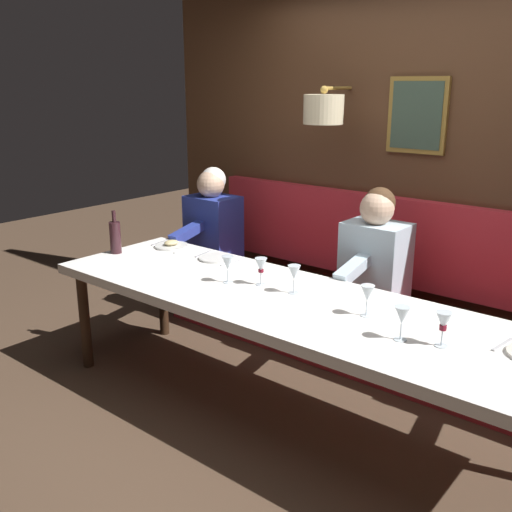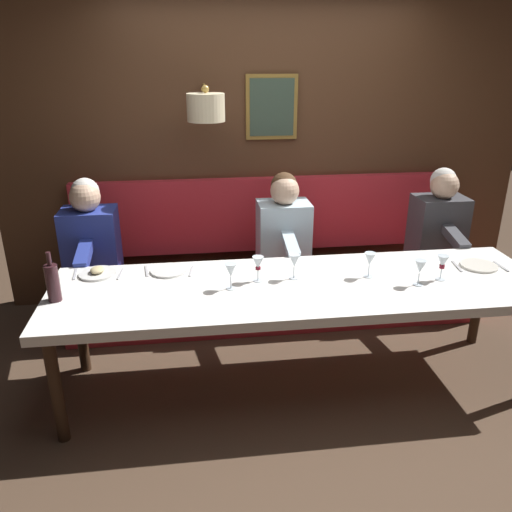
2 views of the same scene
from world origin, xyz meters
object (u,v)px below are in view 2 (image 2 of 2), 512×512
object	(u,v)px
diner_nearest	(439,221)
wine_glass_2	(258,264)
wine_bottle	(53,282)
diner_middle	(90,235)
wine_glass_3	(370,260)
wine_glass_1	(442,263)
wine_glass_4	(231,271)
dining_table	(301,292)
wine_glass_0	(294,261)
diner_near	(284,227)
wine_glass_5	(420,267)

from	to	relation	value
diner_nearest	wine_glass_2	world-z (taller)	diner_nearest
wine_bottle	diner_middle	bearing A→B (deg)	-2.95
wine_glass_2	wine_glass_3	xyz separation A→B (m)	(-0.03, -0.71, 0.00)
wine_glass_1	wine_bottle	size ratio (longest dim) A/B	0.55
wine_glass_4	dining_table	bearing A→B (deg)	-88.01
wine_glass_2	wine_bottle	size ratio (longest dim) A/B	0.55
wine_glass_2	wine_bottle	distance (m)	1.21
diner_nearest	wine_glass_0	distance (m)	1.57
diner_near	wine_glass_2	xyz separation A→B (m)	(-0.81, 0.31, 0.04)
wine_glass_4	wine_glass_5	bearing A→B (deg)	-94.66
wine_glass_2	wine_glass_3	bearing A→B (deg)	-92.23
wine_glass_1	wine_glass_4	size ratio (longest dim) A/B	1.00
wine_glass_2	wine_glass_3	world-z (taller)	same
diner_middle	wine_glass_4	distance (m)	1.33
wine_glass_0	wine_glass_5	world-z (taller)	same
wine_glass_4	diner_middle	bearing A→B (deg)	47.37
wine_glass_2	wine_glass_4	world-z (taller)	same
wine_glass_5	wine_bottle	xyz separation A→B (m)	(0.07, 2.17, -0.00)
wine_glass_0	diner_nearest	bearing A→B (deg)	-59.45
diner_near	wine_glass_5	distance (m)	1.19
diner_near	wine_glass_4	distance (m)	1.02
diner_near	wine_glass_5	size ratio (longest dim) A/B	4.82
wine_glass_0	wine_glass_1	xyz separation A→B (m)	(-0.14, -0.91, -0.00)
wine_glass_4	wine_bottle	bearing A→B (deg)	91.46
diner_near	wine_glass_2	size ratio (longest dim) A/B	4.82
diner_nearest	wine_bottle	size ratio (longest dim) A/B	2.64
diner_nearest	diner_near	xyz separation A→B (m)	(0.00, 1.27, 0.00)
wine_glass_3	wine_glass_4	world-z (taller)	same
wine_glass_2	wine_bottle	bearing A→B (deg)	95.57
diner_near	wine_glass_3	distance (m)	0.93
dining_table	wine_glass_1	xyz separation A→B (m)	(-0.05, -0.89, 0.17)
wine_glass_3	wine_glass_5	xyz separation A→B (m)	(-0.16, -0.26, 0.00)
wine_glass_4	wine_glass_5	world-z (taller)	same
wine_glass_1	dining_table	bearing A→B (deg)	86.59
diner_near	dining_table	bearing A→B (deg)	176.77
wine_glass_0	wine_bottle	world-z (taller)	wine_bottle
diner_middle	wine_glass_0	size ratio (longest dim) A/B	4.82
dining_table	wine_glass_2	size ratio (longest dim) A/B	18.82
wine_glass_0	wine_glass_2	bearing A→B (deg)	92.17
dining_table	diner_middle	distance (m)	1.67
dining_table	wine_glass_5	bearing A→B (deg)	-98.67
diner_middle	wine_glass_1	world-z (taller)	diner_middle
wine_bottle	wine_glass_5	bearing A→B (deg)	-91.79
wine_glass_1	wine_glass_2	bearing A→B (deg)	83.59
wine_glass_0	wine_glass_2	world-z (taller)	same
diner_middle	wine_bottle	size ratio (longest dim) A/B	2.64
wine_glass_3	wine_glass_4	bearing A→B (deg)	94.09
wine_glass_0	wine_bottle	bearing A→B (deg)	95.02
wine_glass_4	diner_nearest	bearing A→B (deg)	-62.99
diner_middle	dining_table	bearing A→B (deg)	-122.00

